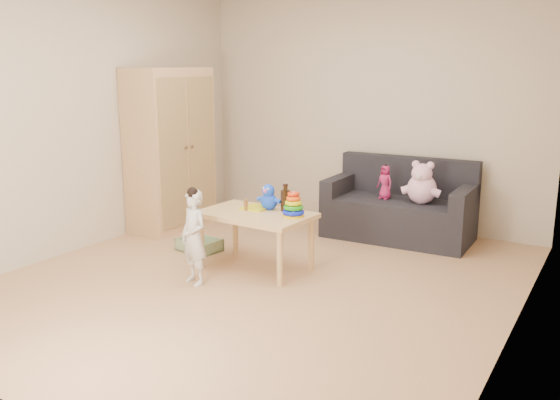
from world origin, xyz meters
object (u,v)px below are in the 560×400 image
Objects in this scene: play_table at (256,241)px; toddler at (194,239)px; wardrobe at (170,150)px; sofa at (398,219)px.

toddler reaches higher than play_table.
sofa is (2.31, 0.86, -0.66)m from wardrobe.
play_table is 1.26× the size of toddler.
toddler is (-0.23, -0.57, 0.13)m from play_table.
wardrobe is 2.27× the size of toddler.
toddler is (1.32, -1.26, -0.49)m from wardrobe.
sofa is at bearing 20.35° from wardrobe.
wardrobe is 1.90m from toddler.
wardrobe is 1.81m from play_table.
wardrobe reaches higher than play_table.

